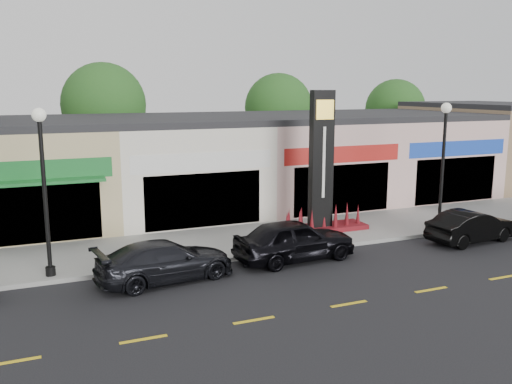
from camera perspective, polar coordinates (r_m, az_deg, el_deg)
ground at (r=18.84m, az=4.87°, el=-8.43°), size 120.00×120.00×0.00m
sidewalk at (r=22.60m, az=-0.17°, el=-4.90°), size 52.00×4.30×0.15m
curb at (r=20.61m, az=2.20°, el=-6.47°), size 52.00×0.20×0.15m
shop_beige at (r=27.53m, az=-22.73°, el=2.04°), size 7.00×10.85×4.80m
shop_cream at (r=28.34m, az=-8.45°, el=3.00°), size 7.00×10.01×4.80m
shop_pink_w at (r=30.75m, az=4.34°, el=3.69°), size 7.00×10.01×4.80m
shop_pink_e at (r=34.44m, az=14.84°, el=4.13°), size 7.00×10.01×4.80m
shop_tan at (r=39.03m, az=23.12°, el=4.74°), size 7.00×10.01×5.30m
tree_rear_west at (r=35.56m, az=-15.71°, el=8.85°), size 5.20×5.20×7.83m
tree_rear_mid at (r=38.85m, az=2.37°, el=8.88°), size 4.80×4.80×7.29m
tree_rear_east at (r=43.98m, az=14.43°, el=8.45°), size 4.60×4.60×6.94m
lamp_west_near at (r=18.50m, az=-21.47°, el=1.60°), size 0.44×0.44×5.47m
lamp_east_near at (r=24.58m, az=19.13°, el=3.87°), size 0.44×0.44×5.47m
pylon_sign at (r=23.25m, az=6.83°, el=1.03°), size 4.20×1.30×6.00m
car_dark_sedan at (r=18.09m, az=-9.52°, el=-7.16°), size 2.53×4.79×1.33m
car_black_sedan at (r=19.88m, az=4.08°, el=-5.05°), size 2.17×4.66×1.55m
car_black_conv at (r=23.90m, az=21.79°, el=-3.37°), size 1.78×4.11×1.32m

